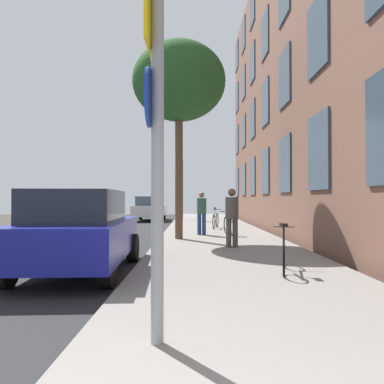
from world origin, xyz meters
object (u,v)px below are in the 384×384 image
object	(u,v)px
sign_post	(153,127)
car_1	(148,208)
pedestrian_0	(230,214)
bicycle_1	(227,225)
traffic_light	(179,178)
bicycle_0	(282,252)
car_0	(78,231)
bicycle_2	(214,220)
tree_near	(177,82)
pedestrian_1	(200,210)

from	to	relation	value
sign_post	car_1	xyz separation A→B (m)	(-2.48, 22.05, -1.29)
pedestrian_0	bicycle_1	bearing A→B (deg)	85.55
sign_post	bicycle_1	bearing A→B (deg)	80.76
traffic_light	bicycle_1	xyz separation A→B (m)	(2.14, -10.76, -2.32)
bicycle_0	car_0	bearing A→B (deg)	174.10
bicycle_0	bicycle_2	xyz separation A→B (m)	(-0.62, 10.44, 0.03)
tree_near	car_0	xyz separation A→B (m)	(-1.76, -5.43, -4.59)
traffic_light	tree_near	xyz separation A→B (m)	(0.30, -12.11, 2.62)
sign_post	car_1	world-z (taller)	sign_post
bicycle_0	pedestrian_1	bearing A→B (deg)	100.45
sign_post	car_0	xyz separation A→B (m)	(-1.86, 3.92, -1.29)
tree_near	pedestrian_0	bearing A→B (deg)	-56.33
pedestrian_1	bicycle_1	bearing A→B (deg)	-4.32
traffic_light	pedestrian_0	xyz separation A→B (m)	(1.86, -14.44, -1.76)
sign_post	pedestrian_1	xyz separation A→B (m)	(0.71, 10.78, -1.09)
car_1	pedestrian_1	bearing A→B (deg)	-74.21
traffic_light	car_1	bearing A→B (deg)	164.39
bicycle_0	car_0	world-z (taller)	car_0
car_1	car_0	bearing A→B (deg)	-88.04
pedestrian_1	bicycle_2	bearing A→B (deg)	77.25
tree_near	car_1	world-z (taller)	tree_near
bicycle_2	pedestrian_1	size ratio (longest dim) A/B	1.03
sign_post	tree_near	bearing A→B (deg)	90.59
sign_post	bicycle_2	xyz separation A→B (m)	(1.43, 13.96, -1.64)
car_0	car_1	bearing A→B (deg)	91.96
bicycle_0	pedestrian_0	size ratio (longest dim) A/B	0.97
bicycle_2	pedestrian_1	distance (m)	3.30
bicycle_0	bicycle_1	bearing A→B (deg)	92.45
bicycle_2	sign_post	bearing A→B (deg)	-95.84
pedestrian_1	car_1	xyz separation A→B (m)	(-3.19, 11.27, -0.20)
traffic_light	car_1	world-z (taller)	traffic_light
traffic_light	bicycle_1	bearing A→B (deg)	-78.75
traffic_light	sign_post	bearing A→B (deg)	-88.93
tree_near	bicycle_1	xyz separation A→B (m)	(1.84, 1.35, -4.94)
tree_near	car_1	size ratio (longest dim) A/B	1.49
sign_post	pedestrian_0	size ratio (longest dim) A/B	2.13
pedestrian_0	car_0	bearing A→B (deg)	-136.86
tree_near	bicycle_2	bearing A→B (deg)	71.69
bicycle_1	car_0	world-z (taller)	car_0
pedestrian_0	car_0	world-z (taller)	pedestrian_0
pedestrian_0	traffic_light	bearing A→B (deg)	97.32
pedestrian_0	pedestrian_1	world-z (taller)	pedestrian_0
pedestrian_1	car_0	size ratio (longest dim) A/B	0.38
car_1	traffic_light	bearing A→B (deg)	-15.61
traffic_light	bicycle_2	xyz separation A→B (m)	(1.83, -7.51, -2.32)
sign_post	traffic_light	size ratio (longest dim) A/B	0.88
car_0	pedestrian_1	bearing A→B (deg)	69.49
traffic_light	car_0	distance (m)	17.72
tree_near	bicycle_1	distance (m)	5.44
car_0	bicycle_1	bearing A→B (deg)	62.05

